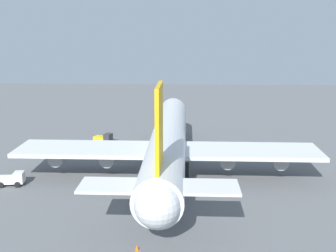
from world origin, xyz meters
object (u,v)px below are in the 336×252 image
Objects in this scene: cargo_airplane at (168,141)px; safety_cone_tail at (137,248)px; cargo_loader at (12,179)px; safety_cone_nose at (178,133)px; baggage_tug at (104,139)px.

safety_cone_tail is at bearing 175.05° from cargo_airplane.
cargo_loader reaches higher than safety_cone_tail.
cargo_airplane is at bearing -73.06° from cargo_loader.
safety_cone_nose is (28.96, -1.19, -5.60)m from cargo_airplane.
baggage_tug is at bearing -20.95° from cargo_loader.
cargo_airplane is at bearing -140.58° from baggage_tug.
safety_cone_tail is (-20.54, -23.90, -0.81)m from cargo_loader.
baggage_tug is 6.64× the size of safety_cone_tail.
cargo_airplane is 25.48m from baggage_tug.
cargo_loader is (-27.37, 10.48, -0.02)m from baggage_tug.
cargo_loader is 6.84× the size of safety_cone_nose.
safety_cone_tail is (-28.57, 2.47, -5.59)m from cargo_airplane.
cargo_loader is (-8.03, 26.37, -4.77)m from cargo_airplane.
cargo_loader is at bearing 159.05° from baggage_tug.
baggage_tug is 29.31m from cargo_loader.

